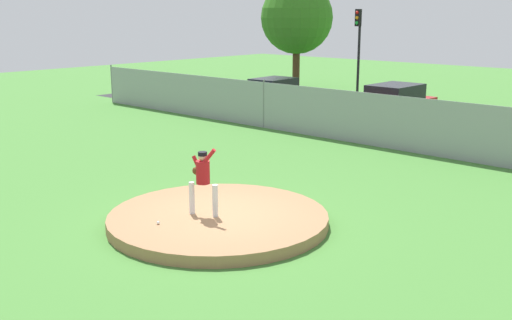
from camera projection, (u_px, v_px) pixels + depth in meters
name	position (u px, v px, depth m)	size (l,w,h in m)	color
ground_plane	(359.00, 176.00, 18.75)	(80.00, 80.00, 0.00)	#427A33
asphalt_strip	(475.00, 136.00, 24.83)	(44.00, 7.00, 0.01)	#2B2B2D
pitchers_mound	(218.00, 219.00, 14.42)	(5.19, 5.19, 0.27)	#99704C
pitcher_youth	(203.00, 176.00, 14.09)	(0.78, 0.35, 1.64)	silver
baseball	(158.00, 223.00, 13.66)	(0.07, 0.07, 0.07)	white
chainlink_fence	(423.00, 127.00, 21.38)	(37.63, 0.07, 2.08)	gray
parked_car_red	(394.00, 105.00, 27.24)	(2.00, 4.39, 1.77)	#A81919
parked_car_teal	(273.00, 94.00, 31.58)	(2.00, 4.17, 1.58)	#146066
traffic_light_near	(358.00, 40.00, 32.94)	(0.28, 0.46, 5.05)	black
tree_slender_far	(297.00, 18.00, 38.56)	(4.56, 4.56, 6.83)	#4C331E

